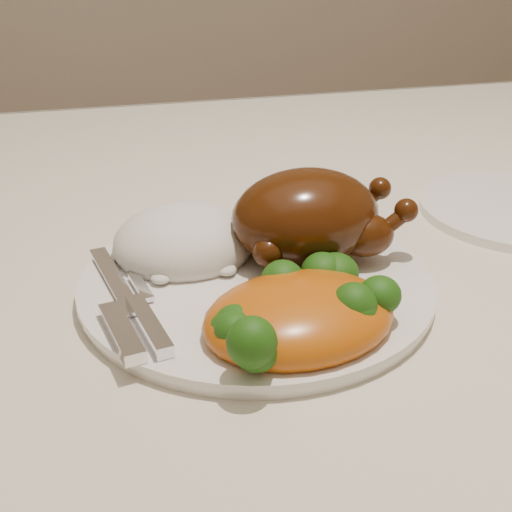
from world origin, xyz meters
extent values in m
cube|color=brown|center=(0.00, 0.00, 0.74)|extent=(1.60, 0.90, 0.04)
cube|color=beige|center=(0.00, 0.00, 0.76)|extent=(1.72, 1.02, 0.01)
cube|color=beige|center=(0.00, 0.51, 0.68)|extent=(1.72, 0.01, 0.18)
cylinder|color=white|center=(-0.12, -0.08, 0.77)|extent=(0.29, 0.29, 0.01)
ellipsoid|color=#3F1D06|center=(-0.07, -0.05, 0.82)|extent=(0.13, 0.10, 0.08)
ellipsoid|color=#3F1D06|center=(-0.08, -0.06, 0.83)|extent=(0.06, 0.04, 0.03)
ellipsoid|color=#3F1D06|center=(-0.03, -0.08, 0.81)|extent=(0.05, 0.04, 0.04)
sphere|color=#3F1D06|center=(0.00, -0.08, 0.82)|extent=(0.02, 0.02, 0.02)
ellipsoid|color=#3F1D06|center=(-0.03, -0.03, 0.81)|extent=(0.05, 0.04, 0.04)
sphere|color=#3F1D06|center=(0.00, -0.03, 0.82)|extent=(0.02, 0.02, 0.02)
sphere|color=#3F1D06|center=(-0.11, -0.08, 0.80)|extent=(0.02, 0.02, 0.02)
sphere|color=#3F1D06|center=(-0.12, -0.03, 0.80)|extent=(0.02, 0.02, 0.02)
ellipsoid|color=white|center=(-0.17, -0.03, 0.79)|extent=(0.12, 0.11, 0.06)
ellipsoid|color=#CF630D|center=(-0.11, -0.16, 0.79)|extent=(0.16, 0.13, 0.05)
ellipsoid|color=#CF630D|center=(-0.07, -0.15, 0.79)|extent=(0.06, 0.06, 0.03)
ellipsoid|color=#143C0A|center=(-0.10, -0.18, 0.79)|extent=(0.03, 0.03, 0.03)
ellipsoid|color=#143C0A|center=(-0.16, -0.17, 0.79)|extent=(0.04, 0.04, 0.03)
ellipsoid|color=#143C0A|center=(-0.08, -0.11, 0.80)|extent=(0.03, 0.03, 0.03)
ellipsoid|color=#143C0A|center=(-0.16, -0.17, 0.80)|extent=(0.03, 0.03, 0.02)
ellipsoid|color=#143C0A|center=(-0.05, -0.16, 0.80)|extent=(0.03, 0.03, 0.03)
ellipsoid|color=#143C0A|center=(-0.11, -0.12, 0.80)|extent=(0.03, 0.03, 0.03)
ellipsoid|color=#143C0A|center=(-0.16, -0.17, 0.79)|extent=(0.03, 0.03, 0.03)
ellipsoid|color=#143C0A|center=(-0.08, -0.18, 0.80)|extent=(0.03, 0.03, 0.02)
ellipsoid|color=#143C0A|center=(-0.07, -0.11, 0.79)|extent=(0.04, 0.04, 0.03)
ellipsoid|color=#143C0A|center=(-0.08, -0.17, 0.80)|extent=(0.03, 0.03, 0.03)
ellipsoid|color=#143C0A|center=(-0.15, -0.20, 0.79)|extent=(0.03, 0.03, 0.02)
ellipsoid|color=#143C0A|center=(-0.16, -0.20, 0.81)|extent=(0.03, 0.03, 0.03)
cube|color=silver|center=(-0.23, -0.06, 0.78)|extent=(0.03, 0.11, 0.00)
cube|color=silver|center=(-0.23, -0.14, 0.79)|extent=(0.03, 0.07, 0.01)
cube|color=silver|center=(-0.21, -0.14, 0.79)|extent=(0.03, 0.08, 0.01)
cube|color=silver|center=(-0.21, -0.06, 0.78)|extent=(0.03, 0.08, 0.00)
camera|label=1|loc=(-0.24, -0.56, 1.05)|focal=50.00mm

